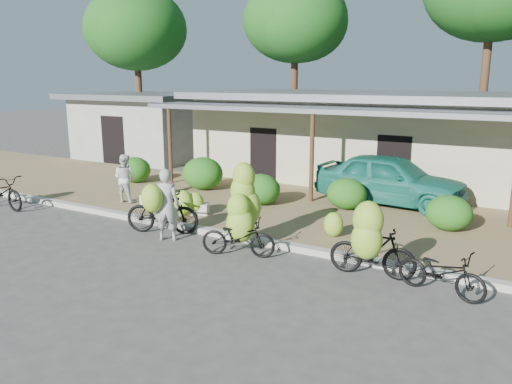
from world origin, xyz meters
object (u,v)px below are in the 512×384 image
Objects in this scene: tree_far_center at (293,19)px; vendor at (166,205)px; sack_far at (151,201)px; teal_van at (390,179)px; tree_back_left at (135,27)px; sack_near at (193,209)px; bike_far_right at (441,272)px; bike_right at (371,245)px; bike_center at (241,218)px; bystander at (125,178)px; bike_left at (161,210)px.

tree_far_center is 16.63m from vendor.
sack_far is 7.27m from teal_van.
sack_far is (9.77, -9.99, -6.29)m from tree_back_left.
sack_near is 1.13× the size of sack_far.
sack_near is (-7.04, 1.84, -0.16)m from bike_far_right.
bike_far_right is (1.33, 0.00, -0.28)m from bike_right.
tree_far_center is 15.02m from sack_near.
tree_far_center reaches higher than bike_center.
vendor reaches higher than teal_van.
bike_right is 1.19× the size of bystander.
bike_right reaches higher than sack_far.
bike_center is 3.23m from sack_near.
bike_right is 5.05m from vendor.
tree_back_left is at bearing 73.51° from teal_van.
tree_far_center is 10.42× the size of sack_near.
tree_far_center is 11.81× the size of sack_far.
bike_left is 0.56m from vendor.
teal_van is (3.78, 5.87, -0.00)m from vendor.
teal_van is at bearing -35.29° from bike_center.
tree_back_left reaches higher than sack_near.
bike_center is at bearing 101.41° from bike_far_right.
bike_far_right is (18.48, -11.91, -6.11)m from tree_back_left.
bike_center reaches higher than bike_right.
bike_far_right reaches higher than sack_near.
bike_right reaches higher than teal_van.
tree_back_left reaches higher than bike_right.
tree_far_center reaches higher than sack_far.
tree_far_center is 19.31m from bike_far_right.
teal_van is at bearing -49.13° from tree_far_center.
tree_far_center reaches higher than sack_near.
tree_back_left is 8.55m from tree_far_center.
vendor is at bearing -44.69° from tree_back_left.
tree_far_center is at bearing 25.47° from bike_right.
tree_back_left is at bearing -70.95° from vendor.
bike_right is at bearing -58.44° from tree_far_center.
sack_near is 5.98m from teal_van.
sack_far is (-1.67, 0.08, -0.01)m from sack_near.
sack_far is 0.17× the size of teal_van.
bike_far_right is at bearing -112.97° from bike_left.
tree_back_left is 4.86× the size of vendor.
bike_center is 1.36× the size of bystander.
tree_far_center is 5.96× the size of bystander.
sack_near is 2.73m from bystander.
sack_near is at bearing -12.82° from bike_left.
sack_far is at bearing 126.94° from teal_van.
bike_center reaches higher than vendor.
bike_left reaches higher than sack_far.
tree_back_left is 4.98× the size of bike_far_right.
bike_left is 1.10× the size of bike_right.
vendor is (0.43, -0.27, 0.25)m from bike_left.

